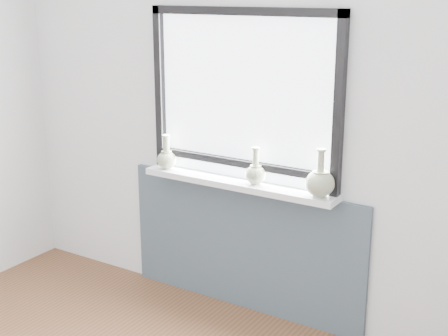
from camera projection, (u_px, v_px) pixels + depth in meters
The scene contains 7 objects.
back_wall at pixel (246, 115), 3.86m from camera, with size 3.60×0.02×2.60m, color silver.
apron_panel at pixel (243, 246), 4.08m from camera, with size 1.70×0.03×0.86m, color #404D58.
windowsill at pixel (238, 183), 3.89m from camera, with size 1.32×0.18×0.04m, color white.
window at pixel (243, 93), 3.79m from camera, with size 1.30×0.06×1.05m.
vase_a at pixel (167, 158), 4.13m from camera, with size 0.13×0.13×0.23m.
vase_b at pixel (255, 173), 3.80m from camera, with size 0.13×0.13×0.23m.
vase_c at pixel (320, 182), 3.56m from camera, with size 0.17×0.17×0.28m.
Camera 1 is at (1.89, -1.49, 2.05)m, focal length 50.00 mm.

